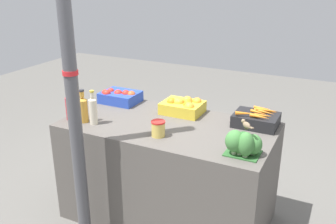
{
  "coord_description": "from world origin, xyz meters",
  "views": [
    {
      "loc": [
        1.19,
        -2.4,
        1.96
      ],
      "look_at": [
        0.0,
        0.0,
        0.94
      ],
      "focal_mm": 40.0,
      "sensor_mm": 36.0,
      "label": 1
    }
  ],
  "objects_px": {
    "broccoli_pile": "(243,144)",
    "juice_bottle_ruby": "(70,106)",
    "carrot_crate": "(257,119)",
    "juice_bottle_amber": "(83,109)",
    "sparrow_bird": "(246,125)",
    "apple_crate": "(119,96)",
    "pickle_jar": "(158,129)",
    "orange_crate": "(183,106)",
    "juice_bottle_cloudy": "(93,110)",
    "support_pole": "(71,81)"
  },
  "relations": [
    {
      "from": "broccoli_pile",
      "to": "juice_bottle_ruby",
      "type": "height_order",
      "value": "juice_bottle_ruby"
    },
    {
      "from": "carrot_crate",
      "to": "juice_bottle_amber",
      "type": "xyz_separation_m",
      "value": [
        -1.23,
        -0.52,
        0.06
      ]
    },
    {
      "from": "broccoli_pile",
      "to": "sparrow_bird",
      "type": "xyz_separation_m",
      "value": [
        0.0,
        0.03,
        0.12
      ]
    },
    {
      "from": "apple_crate",
      "to": "juice_bottle_amber",
      "type": "xyz_separation_m",
      "value": [
        0.0,
        -0.51,
        0.05
      ]
    },
    {
      "from": "carrot_crate",
      "to": "juice_bottle_ruby",
      "type": "relative_size",
      "value": 1.26
    },
    {
      "from": "apple_crate",
      "to": "broccoli_pile",
      "type": "distance_m",
      "value": 1.38
    },
    {
      "from": "carrot_crate",
      "to": "pickle_jar",
      "type": "relative_size",
      "value": 2.83
    },
    {
      "from": "orange_crate",
      "to": "pickle_jar",
      "type": "xyz_separation_m",
      "value": [
        0.03,
        -0.5,
        -0.0
      ]
    },
    {
      "from": "broccoli_pile",
      "to": "pickle_jar",
      "type": "bearing_deg",
      "value": 177.36
    },
    {
      "from": "juice_bottle_amber",
      "to": "juice_bottle_ruby",
      "type": "bearing_deg",
      "value": -180.0
    },
    {
      "from": "orange_crate",
      "to": "juice_bottle_ruby",
      "type": "xyz_separation_m",
      "value": [
        -0.75,
        -0.52,
        0.05
      ]
    },
    {
      "from": "orange_crate",
      "to": "juice_bottle_amber",
      "type": "height_order",
      "value": "juice_bottle_amber"
    },
    {
      "from": "apple_crate",
      "to": "carrot_crate",
      "type": "height_order",
      "value": "carrot_crate"
    },
    {
      "from": "apple_crate",
      "to": "juice_bottle_cloudy",
      "type": "relative_size",
      "value": 1.22
    },
    {
      "from": "juice_bottle_amber",
      "to": "juice_bottle_cloudy",
      "type": "bearing_deg",
      "value": -0.0
    },
    {
      "from": "orange_crate",
      "to": "sparrow_bird",
      "type": "distance_m",
      "value": 0.84
    },
    {
      "from": "juice_bottle_amber",
      "to": "support_pole",
      "type": "bearing_deg",
      "value": -58.43
    },
    {
      "from": "carrot_crate",
      "to": "broccoli_pile",
      "type": "height_order",
      "value": "broccoli_pile"
    },
    {
      "from": "broccoli_pile",
      "to": "juice_bottle_cloudy",
      "type": "distance_m",
      "value": 1.18
    },
    {
      "from": "pickle_jar",
      "to": "sparrow_bird",
      "type": "xyz_separation_m",
      "value": [
        0.63,
        0.0,
        0.15
      ]
    },
    {
      "from": "juice_bottle_amber",
      "to": "orange_crate",
      "type": "bearing_deg",
      "value": 39.99
    },
    {
      "from": "apple_crate",
      "to": "broccoli_pile",
      "type": "bearing_deg",
      "value": -22.27
    },
    {
      "from": "support_pole",
      "to": "juice_bottle_ruby",
      "type": "bearing_deg",
      "value": 134.36
    },
    {
      "from": "juice_bottle_ruby",
      "to": "juice_bottle_cloudy",
      "type": "bearing_deg",
      "value": 0.0
    },
    {
      "from": "apple_crate",
      "to": "juice_bottle_ruby",
      "type": "height_order",
      "value": "juice_bottle_ruby"
    },
    {
      "from": "juice_bottle_ruby",
      "to": "juice_bottle_amber",
      "type": "relative_size",
      "value": 0.99
    },
    {
      "from": "apple_crate",
      "to": "carrot_crate",
      "type": "relative_size",
      "value": 1.0
    },
    {
      "from": "carrot_crate",
      "to": "juice_bottle_cloudy",
      "type": "xyz_separation_m",
      "value": [
        -1.14,
        -0.52,
        0.06
      ]
    },
    {
      "from": "orange_crate",
      "to": "juice_bottle_cloudy",
      "type": "xyz_separation_m",
      "value": [
        -0.52,
        -0.52,
        0.05
      ]
    },
    {
      "from": "support_pole",
      "to": "juice_bottle_cloudy",
      "type": "relative_size",
      "value": 9.54
    },
    {
      "from": "apple_crate",
      "to": "juice_bottle_ruby",
      "type": "bearing_deg",
      "value": -103.41
    },
    {
      "from": "juice_bottle_ruby",
      "to": "pickle_jar",
      "type": "relative_size",
      "value": 2.25
    },
    {
      "from": "support_pole",
      "to": "broccoli_pile",
      "type": "height_order",
      "value": "support_pole"
    },
    {
      "from": "support_pole",
      "to": "pickle_jar",
      "type": "distance_m",
      "value": 0.69
    },
    {
      "from": "juice_bottle_ruby",
      "to": "juice_bottle_cloudy",
      "type": "distance_m",
      "value": 0.22
    },
    {
      "from": "juice_bottle_cloudy",
      "to": "sparrow_bird",
      "type": "height_order",
      "value": "juice_bottle_cloudy"
    },
    {
      "from": "carrot_crate",
      "to": "juice_bottle_amber",
      "type": "distance_m",
      "value": 1.34
    },
    {
      "from": "support_pole",
      "to": "pickle_jar",
      "type": "relative_size",
      "value": 22.19
    },
    {
      "from": "apple_crate",
      "to": "sparrow_bird",
      "type": "bearing_deg",
      "value": -20.94
    },
    {
      "from": "carrot_crate",
      "to": "sparrow_bird",
      "type": "height_order",
      "value": "sparrow_bird"
    },
    {
      "from": "broccoli_pile",
      "to": "support_pole",
      "type": "bearing_deg",
      "value": -162.41
    },
    {
      "from": "juice_bottle_ruby",
      "to": "juice_bottle_amber",
      "type": "xyz_separation_m",
      "value": [
        0.13,
        0.0,
        0.0
      ]
    },
    {
      "from": "orange_crate",
      "to": "support_pole",
      "type": "bearing_deg",
      "value": -115.11
    },
    {
      "from": "support_pole",
      "to": "orange_crate",
      "type": "distance_m",
      "value": 1.04
    },
    {
      "from": "juice_bottle_amber",
      "to": "apple_crate",
      "type": "bearing_deg",
      "value": 90.44
    },
    {
      "from": "support_pole",
      "to": "juice_bottle_ruby",
      "type": "xyz_separation_m",
      "value": [
        -0.34,
        0.35,
        -0.34
      ]
    },
    {
      "from": "support_pole",
      "to": "sparrow_bird",
      "type": "bearing_deg",
      "value": 19.17
    },
    {
      "from": "orange_crate",
      "to": "broccoli_pile",
      "type": "distance_m",
      "value": 0.84
    },
    {
      "from": "juice_bottle_amber",
      "to": "broccoli_pile",
      "type": "bearing_deg",
      "value": -0.49
    },
    {
      "from": "juice_bottle_ruby",
      "to": "juice_bottle_cloudy",
      "type": "height_order",
      "value": "juice_bottle_cloudy"
    }
  ]
}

